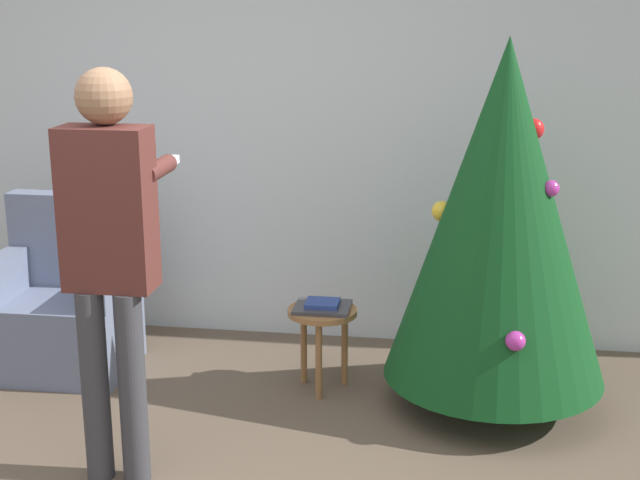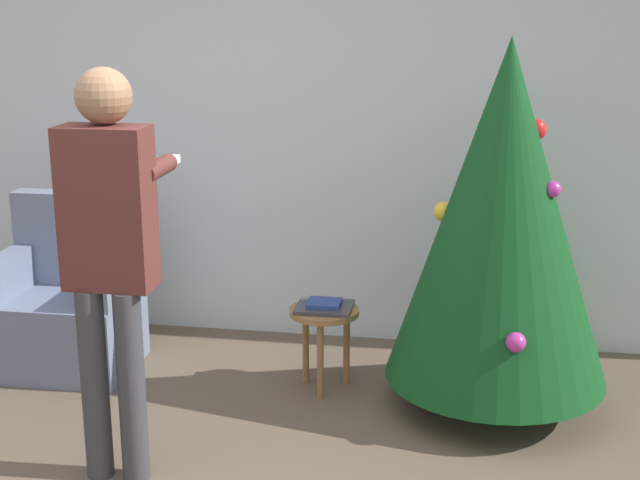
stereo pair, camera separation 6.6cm
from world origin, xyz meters
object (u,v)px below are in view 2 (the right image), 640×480
object	(u,v)px
armchair	(69,307)
side_stool	(324,323)
person_standing	(109,240)
christmas_tree	(502,214)

from	to	relation	value
armchair	side_stool	bearing A→B (deg)	-2.96
armchair	person_standing	xyz separation A→B (m)	(0.74, -1.09, 0.72)
christmas_tree	side_stool	xyz separation A→B (m)	(-0.90, 0.08, -0.66)
christmas_tree	side_stool	world-z (taller)	christmas_tree
christmas_tree	side_stool	size ratio (longest dim) A/B	4.14
armchair	side_stool	distance (m)	1.50
person_standing	side_stool	world-z (taller)	person_standing
christmas_tree	armchair	bearing A→B (deg)	176.29
person_standing	side_stool	distance (m)	1.44
side_stool	person_standing	bearing A→B (deg)	-126.85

